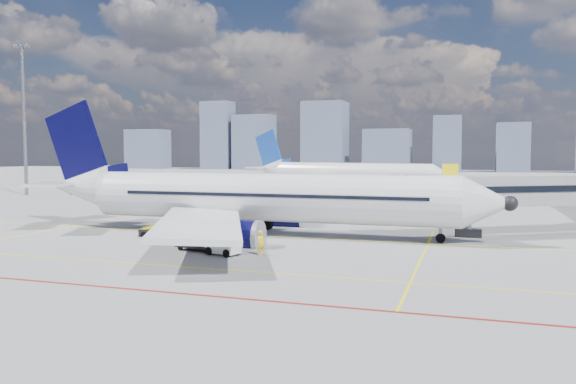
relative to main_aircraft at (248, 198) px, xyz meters
name	(u,v)px	position (x,y,z in m)	size (l,w,h in m)	color
ground	(224,251)	(1.66, -8.85, -3.22)	(420.00, 420.00, 0.00)	gray
apron_markings	(191,260)	(1.08, -12.76, -3.21)	(90.00, 35.12, 0.01)	yellow
jet_bridge	(546,192)	(25.17, 8.06, 0.53)	(23.55, 15.78, 6.30)	#9B9FA4
floodlight_mast_nw	(24,115)	(-53.34, 31.15, 10.37)	(3.20, 0.61, 25.45)	slate
distant_skyline	(421,140)	(0.32, 181.15, 9.13)	(256.70, 15.62, 31.28)	slate
main_aircraft	(248,198)	(0.00, 0.00, 0.00)	(43.86, 38.23, 12.78)	silver
second_aircraft	(342,174)	(-3.93, 56.16, 0.00)	(41.17, 35.03, 12.40)	silver
baggage_tug	(222,244)	(2.17, -10.20, -2.45)	(2.57, 2.00, 1.59)	silver
cargo_dolly	(204,234)	(0.20, -9.11, -1.99)	(4.35, 2.65, 2.23)	black
belt_loader	(163,230)	(-6.32, -3.81, -2.66)	(5.25, 2.93, 2.14)	black
ramp_worker	(261,243)	(4.84, -9.53, -2.35)	(0.63, 0.42, 1.74)	yellow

